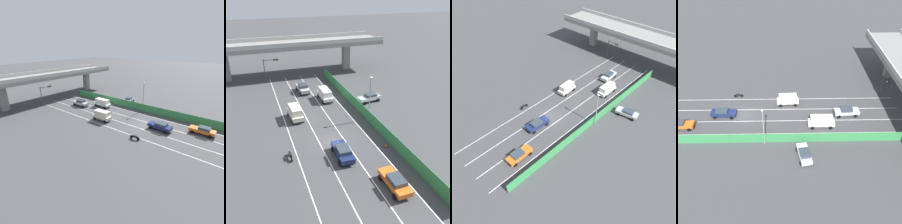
# 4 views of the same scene
# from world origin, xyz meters

# --- Properties ---
(ground_plane) EXTENTS (300.00, 300.00, 0.00)m
(ground_plane) POSITION_xyz_m (0.00, 0.00, 0.00)
(ground_plane) COLOR #424244
(lane_line_left_edge) EXTENTS (0.14, 48.12, 0.01)m
(lane_line_left_edge) POSITION_xyz_m (-5.28, 6.06, 0.00)
(lane_line_left_edge) COLOR silver
(lane_line_left_edge) RESTS_ON ground
(lane_line_mid_left) EXTENTS (0.14, 48.12, 0.01)m
(lane_line_mid_left) POSITION_xyz_m (-1.76, 6.06, 0.00)
(lane_line_mid_left) COLOR silver
(lane_line_mid_left) RESTS_ON ground
(lane_line_mid_right) EXTENTS (0.14, 48.12, 0.01)m
(lane_line_mid_right) POSITION_xyz_m (1.76, 6.06, 0.00)
(lane_line_mid_right) COLOR silver
(lane_line_mid_right) RESTS_ON ground
(lane_line_right_edge) EXTENTS (0.14, 48.12, 0.01)m
(lane_line_right_edge) POSITION_xyz_m (5.28, 6.06, 0.00)
(lane_line_right_edge) COLOR silver
(lane_line_right_edge) RESTS_ON ground
(elevated_overpass) EXTENTS (44.81, 8.58, 8.35)m
(elevated_overpass) POSITION_xyz_m (0.00, 32.12, 6.71)
(elevated_overpass) COLOR gray
(elevated_overpass) RESTS_ON ground
(green_fence) EXTENTS (0.10, 44.22, 1.87)m
(green_fence) POSITION_xyz_m (7.34, 6.06, 0.93)
(green_fence) COLOR #338447
(green_fence) RESTS_ON ground
(car_van_white) EXTENTS (2.04, 4.82, 2.15)m
(car_van_white) POSITION_xyz_m (3.35, 14.43, 1.22)
(car_van_white) COLOR silver
(car_van_white) RESTS_ON ground
(car_van_cream) EXTENTS (2.11, 4.39, 2.21)m
(car_van_cream) POSITION_xyz_m (-3.49, 8.49, 1.25)
(car_van_cream) COLOR beige
(car_van_cream) RESTS_ON ground
(car_sedan_silver) EXTENTS (2.17, 4.76, 1.70)m
(car_sedan_silver) POSITION_xyz_m (0.21, 19.60, 0.93)
(car_sedan_silver) COLOR #B7BABC
(car_sedan_silver) RESTS_ON ground
(car_sedan_navy) EXTENTS (2.15, 4.75, 1.55)m
(car_sedan_navy) POSITION_xyz_m (0.14, -3.73, 0.88)
(car_sedan_navy) COLOR navy
(car_sedan_navy) RESTS_ON ground
(car_taxi_orange) EXTENTS (1.96, 4.56, 1.54)m
(car_taxi_orange) POSITION_xyz_m (3.45, -10.76, 0.87)
(car_taxi_orange) COLOR orange
(car_taxi_orange) RESTS_ON ground
(motorcycle) EXTENTS (0.60, 1.95, 0.93)m
(motorcycle) POSITION_xyz_m (-6.17, -1.77, 0.46)
(motorcycle) COLOR black
(motorcycle) RESTS_ON ground
(parked_wagon_silver) EXTENTS (4.64, 2.57, 1.50)m
(parked_wagon_silver) POSITION_xyz_m (10.89, 10.88, 0.85)
(parked_wagon_silver) COLOR #B2B5B7
(parked_wagon_silver) RESTS_ON ground
(traffic_light) EXTENTS (3.21, 0.66, 5.27)m
(traffic_light) POSITION_xyz_m (-5.21, 27.97, 3.73)
(traffic_light) COLOR #47474C
(traffic_light) RESTS_ON ground
(street_lamp) EXTENTS (0.60, 0.36, 7.23)m
(street_lamp) POSITION_xyz_m (7.70, 4.48, 4.38)
(street_lamp) COLOR gray
(street_lamp) RESTS_ON ground
(traffic_cone) EXTENTS (0.47, 0.47, 0.55)m
(traffic_cone) POSITION_xyz_m (6.40, -3.53, 0.25)
(traffic_cone) COLOR orange
(traffic_cone) RESTS_ON ground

